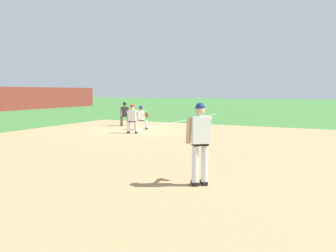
% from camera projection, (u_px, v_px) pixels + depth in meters
% --- Properties ---
extents(ground_plane, '(160.00, 160.00, 0.00)m').
position_uv_depth(ground_plane, '(137.00, 131.00, 17.65)').
color(ground_plane, '#3D7533').
extents(infield_dirt_patch, '(18.00, 18.00, 0.01)m').
position_uv_depth(infield_dirt_patch, '(156.00, 147.00, 12.50)').
color(infield_dirt_patch, tan).
rests_on(infield_dirt_patch, ground).
extents(foul_line_stripe, '(14.84, 0.10, 0.00)m').
position_uv_depth(foul_line_stripe, '(188.00, 120.00, 24.33)').
color(foul_line_stripe, white).
rests_on(foul_line_stripe, ground).
extents(first_base_bag, '(0.38, 0.38, 0.09)m').
position_uv_depth(first_base_bag, '(137.00, 130.00, 17.65)').
color(first_base_bag, white).
rests_on(first_base_bag, ground).
extents(baseball, '(0.07, 0.07, 0.07)m').
position_uv_depth(baseball, '(159.00, 142.00, 13.39)').
color(baseball, white).
rests_on(baseball, ground).
extents(pitcher, '(0.85, 0.57, 1.86)m').
position_uv_depth(pitcher, '(200.00, 139.00, 7.28)').
color(pitcher, black).
rests_on(pitcher, ground).
extents(first_baseman, '(0.79, 1.06, 1.34)m').
position_uv_depth(first_baseman, '(141.00, 116.00, 18.05)').
color(first_baseman, black).
rests_on(first_baseman, ground).
extents(baserunner, '(0.56, 0.66, 1.46)m').
position_uv_depth(baserunner, '(132.00, 118.00, 16.41)').
color(baserunner, black).
rests_on(baserunner, ground).
extents(umpire, '(0.66, 0.68, 1.46)m').
position_uv_depth(umpire, '(125.00, 113.00, 19.94)').
color(umpire, black).
rests_on(umpire, ground).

